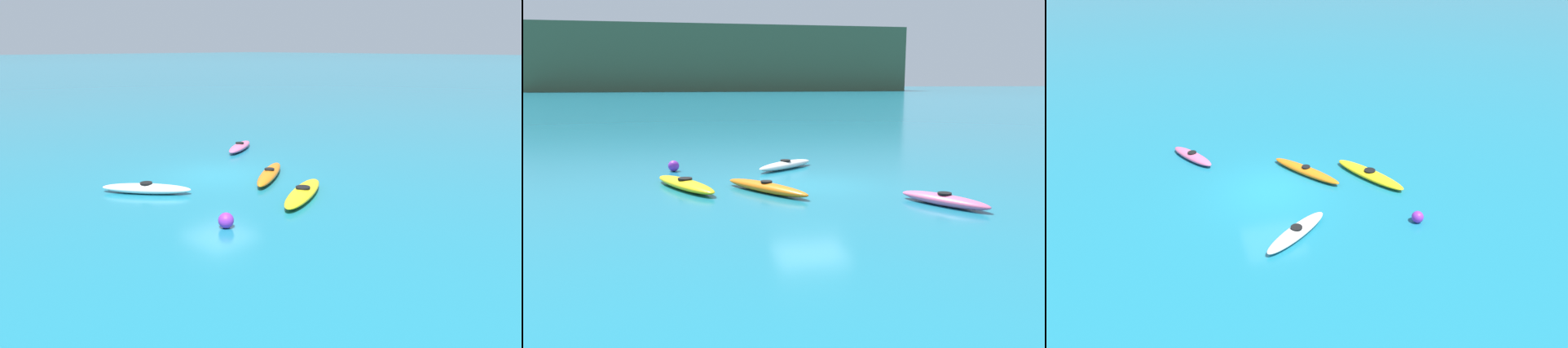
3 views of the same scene
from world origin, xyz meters
TOP-DOWN VIEW (x-y plane):
  - ground_plane at (0.00, 0.00)m, footprint 600.00×600.00m
  - headland_cliff at (14.15, 183.03)m, footprint 128.41×49.85m
  - kayak_pink at (2.85, -3.79)m, footprint 1.91×2.69m
  - kayak_white at (-0.16, 3.30)m, footprint 2.76×2.34m
  - kayak_yellow at (-4.19, 0.09)m, footprint 2.18×3.50m
  - kayak_orange at (-1.71, -0.98)m, footprint 2.40×3.29m
  - buoy_purple at (-4.51, 3.67)m, footprint 0.42×0.42m

SIDE VIEW (x-z plane):
  - ground_plane at x=0.00m, z-range 0.00..0.00m
  - kayak_orange at x=-1.71m, z-range -0.02..0.35m
  - kayak_yellow at x=-4.19m, z-range -0.02..0.35m
  - kayak_white at x=-0.16m, z-range -0.02..0.35m
  - kayak_pink at x=2.85m, z-range -0.02..0.35m
  - buoy_purple at x=-4.51m, z-range 0.00..0.42m
  - headland_cliff at x=14.15m, z-range 0.00..21.75m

